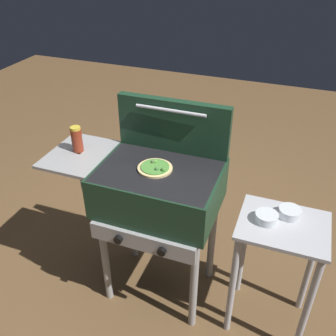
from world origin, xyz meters
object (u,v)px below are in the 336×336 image
pizza_veggie (155,168)px  topping_bowl_far (266,218)px  prep_table (277,254)px  topping_bowl_near (290,213)px  sauce_jar (77,139)px  grill (157,192)px

pizza_veggie → topping_bowl_far: (0.59, -0.00, -0.16)m
prep_table → topping_bowl_near: bearing=76.9°
pizza_veggie → sauce_jar: 0.48m
prep_table → topping_bowl_far: 0.24m
grill → prep_table: size_ratio=1.32×
sauce_jar → prep_table: bearing=-1.0°
topping_bowl_near → pizza_veggie: bearing=-173.6°
grill → pizza_veggie: bearing=-168.3°
sauce_jar → topping_bowl_near: 1.19m
topping_bowl_far → grill: bearing=179.8°
sauce_jar → topping_bowl_near: (1.17, 0.05, -0.22)m
grill → topping_bowl_far: (0.59, -0.00, -0.01)m
prep_table → topping_bowl_near: topping_bowl_near is taller
grill → sauce_jar: size_ratio=6.48×
sauce_jar → topping_bowl_far: sauce_jar is taller
topping_bowl_near → prep_table: bearing=-103.1°
grill → sauce_jar: (-0.48, 0.02, 0.22)m
grill → sauce_jar: sauce_jar is taller
pizza_veggie → topping_bowl_far: 0.61m
grill → sauce_jar: 0.53m
pizza_veggie → topping_bowl_near: bearing=6.4°
topping_bowl_far → pizza_veggie: bearing=179.9°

